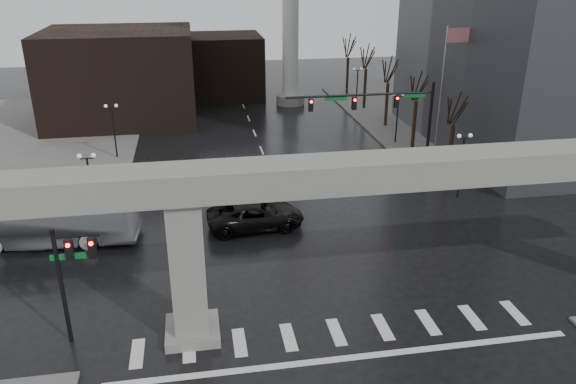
# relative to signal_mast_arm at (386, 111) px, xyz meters

# --- Properties ---
(ground) EXTENTS (160.00, 160.00, 0.00)m
(ground) POSITION_rel_signal_mast_arm_xyz_m (-8.99, -18.80, -5.83)
(ground) COLOR black
(ground) RESTS_ON ground
(sidewalk_ne) EXTENTS (28.00, 36.00, 0.15)m
(sidewalk_ne) POSITION_rel_signal_mast_arm_xyz_m (17.01, 17.20, -5.75)
(sidewalk_ne) COLOR slate
(sidewalk_ne) RESTS_ON ground
(elevated_guideway) EXTENTS (48.00, 2.60, 8.70)m
(elevated_guideway) POSITION_rel_signal_mast_arm_xyz_m (-7.73, -18.80, 1.05)
(elevated_guideway) COLOR gray
(elevated_guideway) RESTS_ON ground
(building_far_left) EXTENTS (16.00, 14.00, 10.00)m
(building_far_left) POSITION_rel_signal_mast_arm_xyz_m (-22.99, 23.20, -0.83)
(building_far_left) COLOR black
(building_far_left) RESTS_ON ground
(building_far_mid) EXTENTS (10.00, 10.00, 8.00)m
(building_far_mid) POSITION_rel_signal_mast_arm_xyz_m (-10.99, 33.20, -1.83)
(building_far_mid) COLOR black
(building_far_mid) RESTS_ON ground
(signal_mast_arm) EXTENTS (12.12, 0.43, 8.00)m
(signal_mast_arm) POSITION_rel_signal_mast_arm_xyz_m (0.00, 0.00, 0.00)
(signal_mast_arm) COLOR black
(signal_mast_arm) RESTS_ON ground
(signal_left_pole) EXTENTS (2.30, 0.30, 6.00)m
(signal_left_pole) POSITION_rel_signal_mast_arm_xyz_m (-21.24, -18.30, -1.76)
(signal_left_pole) COLOR black
(signal_left_pole) RESTS_ON ground
(flagpole_assembly) EXTENTS (2.06, 0.12, 12.00)m
(flagpole_assembly) POSITION_rel_signal_mast_arm_xyz_m (6.30, 3.20, 1.70)
(flagpole_assembly) COLOR silver
(flagpole_assembly) RESTS_ON ground
(lamp_right_0) EXTENTS (1.22, 0.32, 5.11)m
(lamp_right_0) POSITION_rel_signal_mast_arm_xyz_m (4.51, -4.80, -2.36)
(lamp_right_0) COLOR black
(lamp_right_0) RESTS_ON ground
(lamp_right_1) EXTENTS (1.22, 0.32, 5.11)m
(lamp_right_1) POSITION_rel_signal_mast_arm_xyz_m (4.51, 9.20, -2.36)
(lamp_right_1) COLOR black
(lamp_right_1) RESTS_ON ground
(lamp_right_2) EXTENTS (1.22, 0.32, 5.11)m
(lamp_right_2) POSITION_rel_signal_mast_arm_xyz_m (4.51, 23.20, -2.36)
(lamp_right_2) COLOR black
(lamp_right_2) RESTS_ON ground
(lamp_left_0) EXTENTS (1.22, 0.32, 5.11)m
(lamp_left_0) POSITION_rel_signal_mast_arm_xyz_m (-22.49, -4.80, -2.36)
(lamp_left_0) COLOR black
(lamp_left_0) RESTS_ON ground
(lamp_left_1) EXTENTS (1.22, 0.32, 5.11)m
(lamp_left_1) POSITION_rel_signal_mast_arm_xyz_m (-22.49, 9.20, -2.36)
(lamp_left_1) COLOR black
(lamp_left_1) RESTS_ON ground
(lamp_left_2) EXTENTS (1.22, 0.32, 5.11)m
(lamp_left_2) POSITION_rel_signal_mast_arm_xyz_m (-22.49, 23.20, -2.36)
(lamp_left_2) COLOR black
(lamp_left_2) RESTS_ON ground
(tree_right_0) EXTENTS (1.09, 1.58, 7.50)m
(tree_right_0) POSITION_rel_signal_mast_arm_xyz_m (5.54, -0.78, -3.04)
(tree_right_0) COLOR black
(tree_right_0) RESTS_ON ground
(tree_right_1) EXTENTS (1.09, 1.61, 7.67)m
(tree_right_1) POSITION_rel_signal_mast_arm_xyz_m (5.54, 7.22, -2.98)
(tree_right_1) COLOR black
(tree_right_1) RESTS_ON ground
(tree_right_2) EXTENTS (1.10, 1.63, 7.85)m
(tree_right_2) POSITION_rel_signal_mast_arm_xyz_m (5.54, 15.22, -2.91)
(tree_right_2) COLOR black
(tree_right_2) RESTS_ON ground
(tree_right_3) EXTENTS (1.11, 1.66, 8.02)m
(tree_right_3) POSITION_rel_signal_mast_arm_xyz_m (5.54, 23.22, -2.85)
(tree_right_3) COLOR black
(tree_right_3) RESTS_ON ground
(tree_right_4) EXTENTS (1.12, 1.69, 8.19)m
(tree_right_4) POSITION_rel_signal_mast_arm_xyz_m (5.54, 31.22, -2.79)
(tree_right_4) COLOR black
(tree_right_4) RESTS_ON ground
(pickup_truck) EXTENTS (6.78, 3.47, 1.83)m
(pickup_truck) POSITION_rel_signal_mast_arm_xyz_m (-11.54, -7.47, -4.91)
(pickup_truck) COLOR black
(pickup_truck) RESTS_ON ground
(city_bus) EXTENTS (12.75, 3.93, 3.50)m
(city_bus) POSITION_rel_signal_mast_arm_xyz_m (-25.55, -7.31, -4.08)
(city_bus) COLOR #9C9CA0
(city_bus) RESTS_ON ground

